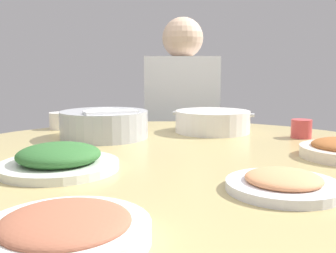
{
  "coord_description": "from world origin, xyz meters",
  "views": [
    {
      "loc": [
        0.87,
        0.04,
        0.96
      ],
      "look_at": [
        -0.17,
        -0.04,
        0.8
      ],
      "focal_mm": 41.59,
      "sensor_mm": 36.0,
      "label": 1
    }
  ],
  "objects_px": {
    "dish_greens": "(59,160)",
    "diner_right": "(182,113)",
    "soup_bowl": "(213,122)",
    "stool_for_diner_right": "(182,220)",
    "tea_cup_near": "(61,121)",
    "tea_cup_side": "(301,129)",
    "round_dining_table": "(178,201)",
    "dish_shrimp": "(283,183)",
    "dish_tofu_braise": "(66,229)",
    "rice_bowl": "(104,124)"
  },
  "relations": [
    {
      "from": "tea_cup_near",
      "to": "diner_right",
      "type": "height_order",
      "value": "diner_right"
    },
    {
      "from": "rice_bowl",
      "to": "soup_bowl",
      "type": "height_order",
      "value": "rice_bowl"
    },
    {
      "from": "round_dining_table",
      "to": "diner_right",
      "type": "relative_size",
      "value": 1.79
    },
    {
      "from": "diner_right",
      "to": "tea_cup_near",
      "type": "bearing_deg",
      "value": -37.82
    },
    {
      "from": "stool_for_diner_right",
      "to": "dish_greens",
      "type": "bearing_deg",
      "value": -11.35
    },
    {
      "from": "round_dining_table",
      "to": "tea_cup_side",
      "type": "bearing_deg",
      "value": 132.0
    },
    {
      "from": "round_dining_table",
      "to": "tea_cup_near",
      "type": "relative_size",
      "value": 17.31
    },
    {
      "from": "round_dining_table",
      "to": "dish_greens",
      "type": "bearing_deg",
      "value": -66.75
    },
    {
      "from": "soup_bowl",
      "to": "stool_for_diner_right",
      "type": "bearing_deg",
      "value": -167.78
    },
    {
      "from": "rice_bowl",
      "to": "stool_for_diner_right",
      "type": "xyz_separation_m",
      "value": [
        -0.69,
        0.21,
        -0.58
      ]
    },
    {
      "from": "tea_cup_near",
      "to": "dish_shrimp",
      "type": "bearing_deg",
      "value": 43.2
    },
    {
      "from": "round_dining_table",
      "to": "tea_cup_side",
      "type": "relative_size",
      "value": 22.17
    },
    {
      "from": "dish_shrimp",
      "to": "diner_right",
      "type": "bearing_deg",
      "value": -169.72
    },
    {
      "from": "dish_greens",
      "to": "dish_shrimp",
      "type": "relative_size",
      "value": 1.25
    },
    {
      "from": "dish_greens",
      "to": "tea_cup_side",
      "type": "relative_size",
      "value": 4.0
    },
    {
      "from": "dish_shrimp",
      "to": "rice_bowl",
      "type": "bearing_deg",
      "value": -139.22
    },
    {
      "from": "tea_cup_side",
      "to": "stool_for_diner_right",
      "type": "relative_size",
      "value": 0.14
    },
    {
      "from": "dish_tofu_braise",
      "to": "tea_cup_side",
      "type": "xyz_separation_m",
      "value": [
        -0.76,
        0.47,
        0.01
      ]
    },
    {
      "from": "round_dining_table",
      "to": "dish_greens",
      "type": "height_order",
      "value": "dish_greens"
    },
    {
      "from": "stool_for_diner_right",
      "to": "diner_right",
      "type": "bearing_deg",
      "value": -90.0
    },
    {
      "from": "dish_greens",
      "to": "rice_bowl",
      "type": "bearing_deg",
      "value": 179.39
    },
    {
      "from": "dish_greens",
      "to": "stool_for_diner_right",
      "type": "height_order",
      "value": "dish_greens"
    },
    {
      "from": "soup_bowl",
      "to": "tea_cup_near",
      "type": "relative_size",
      "value": 3.41
    },
    {
      "from": "dish_greens",
      "to": "round_dining_table",
      "type": "bearing_deg",
      "value": 113.25
    },
    {
      "from": "tea_cup_side",
      "to": "diner_right",
      "type": "relative_size",
      "value": 0.08
    },
    {
      "from": "soup_bowl",
      "to": "dish_shrimp",
      "type": "xyz_separation_m",
      "value": [
        0.63,
        0.09,
        -0.02
      ]
    },
    {
      "from": "diner_right",
      "to": "tea_cup_side",
      "type": "bearing_deg",
      "value": 30.71
    },
    {
      "from": "round_dining_table",
      "to": "stool_for_diner_right",
      "type": "bearing_deg",
      "value": -178.54
    },
    {
      "from": "stool_for_diner_right",
      "to": "tea_cup_side",
      "type": "bearing_deg",
      "value": 30.71
    },
    {
      "from": "tea_cup_side",
      "to": "diner_right",
      "type": "height_order",
      "value": "diner_right"
    },
    {
      "from": "stool_for_diner_right",
      "to": "round_dining_table",
      "type": "bearing_deg",
      "value": 1.46
    },
    {
      "from": "dish_greens",
      "to": "diner_right",
      "type": "distance_m",
      "value": 1.1
    },
    {
      "from": "rice_bowl",
      "to": "stool_for_diner_right",
      "type": "height_order",
      "value": "rice_bowl"
    },
    {
      "from": "dish_tofu_braise",
      "to": "tea_cup_side",
      "type": "distance_m",
      "value": 0.89
    },
    {
      "from": "rice_bowl",
      "to": "diner_right",
      "type": "bearing_deg",
      "value": 162.96
    },
    {
      "from": "round_dining_table",
      "to": "diner_right",
      "type": "xyz_separation_m",
      "value": [
        -0.97,
        -0.02,
        0.1
      ]
    },
    {
      "from": "rice_bowl",
      "to": "round_dining_table",
      "type": "bearing_deg",
      "value": 40.02
    },
    {
      "from": "dish_shrimp",
      "to": "tea_cup_side",
      "type": "height_order",
      "value": "tea_cup_side"
    },
    {
      "from": "dish_greens",
      "to": "diner_right",
      "type": "relative_size",
      "value": 0.32
    },
    {
      "from": "tea_cup_near",
      "to": "soup_bowl",
      "type": "bearing_deg",
      "value": 86.6
    },
    {
      "from": "round_dining_table",
      "to": "diner_right",
      "type": "bearing_deg",
      "value": -178.54
    },
    {
      "from": "dish_greens",
      "to": "tea_cup_side",
      "type": "distance_m",
      "value": 0.74
    },
    {
      "from": "dish_greens",
      "to": "diner_right",
      "type": "bearing_deg",
      "value": 168.65
    },
    {
      "from": "dish_greens",
      "to": "dish_shrimp",
      "type": "bearing_deg",
      "value": 75.72
    },
    {
      "from": "round_dining_table",
      "to": "diner_right",
      "type": "distance_m",
      "value": 0.98
    },
    {
      "from": "round_dining_table",
      "to": "dish_tofu_braise",
      "type": "relative_size",
      "value": 6.63
    },
    {
      "from": "dish_shrimp",
      "to": "tea_cup_side",
      "type": "xyz_separation_m",
      "value": [
        -0.54,
        0.17,
        0.01
      ]
    },
    {
      "from": "round_dining_table",
      "to": "dish_shrimp",
      "type": "relative_size",
      "value": 6.95
    },
    {
      "from": "rice_bowl",
      "to": "soup_bowl",
      "type": "relative_size",
      "value": 0.98
    },
    {
      "from": "soup_bowl",
      "to": "tea_cup_near",
      "type": "bearing_deg",
      "value": -93.4
    }
  ]
}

